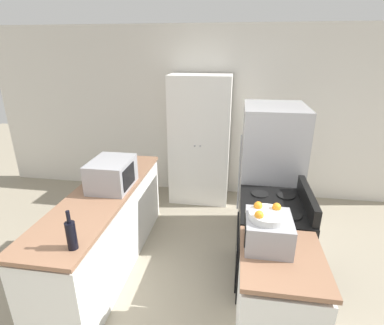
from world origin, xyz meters
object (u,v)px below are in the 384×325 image
toaster_oven (268,232)px  wine_bottle (71,235)px  pantry_cabinet (200,140)px  refrigerator (269,175)px  stove (270,243)px  microwave (112,174)px  fruit_bowl (267,214)px

toaster_oven → wine_bottle: bearing=-169.4°
pantry_cabinet → toaster_oven: (0.81, -2.36, 0.04)m
refrigerator → stove: bearing=-91.5°
stove → refrigerator: bearing=88.5°
microwave → wine_bottle: (0.13, -1.04, -0.03)m
pantry_cabinet → toaster_oven: pantry_cabinet is taller
microwave → wine_bottle: size_ratio=1.61×
wine_bottle → microwave: bearing=96.9°
stove → toaster_oven: 0.86m
refrigerator → fruit_bowl: refrigerator is taller
pantry_cabinet → microwave: (-0.73, -1.58, 0.07)m
wine_bottle → fruit_bowl: bearing=10.6°
refrigerator → microwave: 1.84m
fruit_bowl → microwave: bearing=153.0°
refrigerator → pantry_cabinet: bearing=137.7°
stove → refrigerator: 0.92m
stove → fruit_bowl: size_ratio=3.81×
refrigerator → wine_bottle: 2.35m
pantry_cabinet → refrigerator: size_ratio=1.15×
pantry_cabinet → microwave: 1.74m
stove → wine_bottle: (-1.54, -0.91, 0.55)m
microwave → toaster_oven: size_ratio=1.38×
stove → fruit_bowl: fruit_bowl is taller
fruit_bowl → stove: bearing=77.5°
stove → microwave: size_ratio=2.06×
stove → microwave: microwave is taller
microwave → toaster_oven: microwave is taller
wine_bottle → fruit_bowl: fruit_bowl is taller
toaster_oven → pantry_cabinet: bearing=109.0°
pantry_cabinet → stove: (0.94, -1.71, -0.51)m
microwave → fruit_bowl: size_ratio=1.85×
microwave → fruit_bowl: fruit_bowl is taller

